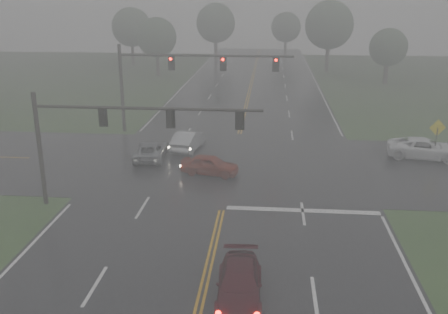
# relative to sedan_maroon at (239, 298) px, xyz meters

# --- Properties ---
(main_road) EXTENTS (18.00, 160.00, 0.02)m
(main_road) POSITION_rel_sedan_maroon_xyz_m (-1.50, 14.29, 0.00)
(main_road) COLOR black
(main_road) RESTS_ON ground
(cross_street) EXTENTS (120.00, 14.00, 0.02)m
(cross_street) POSITION_rel_sedan_maroon_xyz_m (-1.50, 16.29, 0.00)
(cross_street) COLOR black
(cross_street) RESTS_ON ground
(stop_bar) EXTENTS (8.50, 0.50, 0.01)m
(stop_bar) POSITION_rel_sedan_maroon_xyz_m (3.00, 8.69, 0.00)
(stop_bar) COLOR silver
(stop_bar) RESTS_ON ground
(sedan_maroon) EXTENTS (1.91, 4.42, 1.27)m
(sedan_maroon) POSITION_rel_sedan_maroon_xyz_m (0.00, 0.00, 0.00)
(sedan_maroon) COLOR #3D0B12
(sedan_maroon) RESTS_ON ground
(sedan_red) EXTENTS (4.10, 2.27, 1.32)m
(sedan_red) POSITION_rel_sedan_maroon_xyz_m (-2.85, 14.09, 0.00)
(sedan_red) COLOR maroon
(sedan_red) RESTS_ON ground
(sedan_silver) EXTENTS (2.27, 4.74, 1.50)m
(sedan_silver) POSITION_rel_sedan_maroon_xyz_m (-5.16, 19.51, 0.00)
(sedan_silver) COLOR #A5A8AC
(sedan_silver) RESTS_ON ground
(car_grey) EXTENTS (2.39, 4.65, 1.26)m
(car_grey) POSITION_rel_sedan_maroon_xyz_m (-7.54, 16.98, 0.00)
(car_grey) COLOR slate
(car_grey) RESTS_ON ground
(pickup_white) EXTENTS (5.61, 3.30, 1.46)m
(pickup_white) POSITION_rel_sedan_maroon_xyz_m (12.41, 18.96, 0.00)
(pickup_white) COLOR white
(pickup_white) RESTS_ON ground
(signal_gantry_near) EXTENTS (12.52, 0.28, 6.50)m
(signal_gantry_near) POSITION_rel_sedan_maroon_xyz_m (-7.81, 8.40, 4.59)
(signal_gantry_near) COLOR black
(signal_gantry_near) RESTS_ON ground
(signal_gantry_far) EXTENTS (14.74, 0.38, 7.52)m
(signal_gantry_far) POSITION_rel_sedan_maroon_xyz_m (-7.07, 24.51, 5.33)
(signal_gantry_far) COLOR black
(signal_gantry_far) RESTS_ON ground
(sign_diamond_east) EXTENTS (1.22, 0.28, 2.97)m
(sign_diamond_east) POSITION_rel_sedan_maroon_xyz_m (13.11, 18.90, 2.00)
(sign_diamond_east) COLOR black
(sign_diamond_east) RESTS_ON ground
(tree_nw_a) EXTENTS (5.71, 5.71, 8.38)m
(tree_nw_a) POSITION_rel_sedan_maroon_xyz_m (-15.46, 55.43, 5.51)
(tree_nw_a) COLOR #372A24
(tree_nw_a) RESTS_ON ground
(tree_ne_a) EXTENTS (7.27, 7.27, 10.68)m
(tree_ne_a) POSITION_rel_sedan_maroon_xyz_m (9.66, 61.55, 7.03)
(tree_ne_a) COLOR #372A24
(tree_ne_a) RESTS_ON ground
(tree_n_mid) EXTENTS (6.85, 6.85, 10.06)m
(tree_n_mid) POSITION_rel_sedan_maroon_xyz_m (-8.77, 72.75, 6.61)
(tree_n_mid) COLOR #372A24
(tree_n_mid) RESTS_ON ground
(tree_e_near) EXTENTS (4.97, 4.97, 7.31)m
(tree_e_near) POSITION_rel_sedan_maroon_xyz_m (16.40, 51.42, 4.79)
(tree_e_near) COLOR #372A24
(tree_e_near) RESTS_ON ground
(tree_nw_b) EXTENTS (6.46, 6.46, 9.49)m
(tree_nw_b) POSITION_rel_sedan_maroon_xyz_m (-22.14, 66.30, 6.24)
(tree_nw_b) COLOR #372A24
(tree_nw_b) RESTS_ON ground
(tree_n_far) EXTENTS (5.65, 5.65, 8.30)m
(tree_n_far) POSITION_rel_sedan_maroon_xyz_m (3.76, 81.07, 5.46)
(tree_n_far) COLOR #372A24
(tree_n_far) RESTS_ON ground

